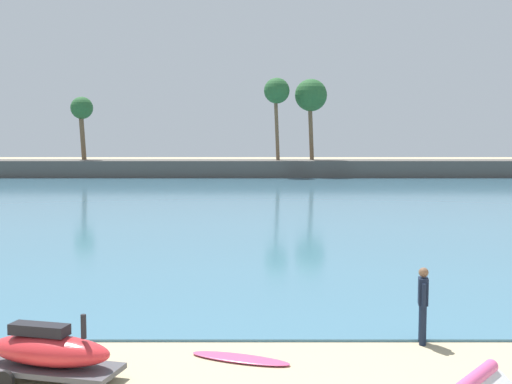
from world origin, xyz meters
name	(u,v)px	position (x,y,z in m)	size (l,w,h in m)	color
sea	(260,182)	(0.00, 57.90, 0.03)	(220.00, 98.04, 0.06)	teal
palm_headland	(305,153)	(4.82, 67.01, 2.52)	(111.24, 6.15, 13.39)	#514C47
watercraft_on_trailer	(49,353)	(-4.22, 6.59, 0.52)	(2.77, 1.63, 1.28)	#4C4C51
person_at_waterline	(423,303)	(3.17, 8.77, 0.89)	(0.25, 0.54, 1.67)	#141E33
surfboard	(240,358)	(-0.73, 7.69, 0.04)	(2.10, 0.52, 0.08)	#E04C7F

